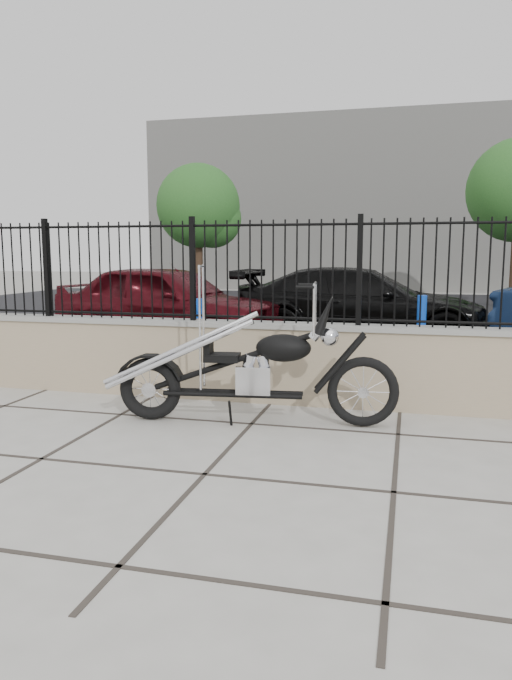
{
  "coord_description": "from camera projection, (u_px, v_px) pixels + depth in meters",
  "views": [
    {
      "loc": [
        1.57,
        -4.45,
        1.79
      ],
      "look_at": [
        -0.04,
        1.84,
        0.84
      ],
      "focal_mm": 32.0,
      "sensor_mm": 36.0,
      "label": 1
    }
  ],
  "objects": [
    {
      "name": "car_black",
      "position": [
        361.0,
        304.0,
        12.24
      ],
      "size": [
        5.09,
        2.09,
        1.48
      ],
      "primitive_type": "imported",
      "rotation": [
        0.0,
        0.0,
        1.57
      ],
      "color": "black",
      "rests_on": "parking_lot"
    },
    {
      "name": "bollard_b",
      "position": [
        421.0,
        333.0,
        9.11
      ],
      "size": [
        0.16,
        0.16,
        1.15
      ],
      "primitive_type": "cylinder",
      "rotation": [
        0.0,
        0.0,
        -0.19
      ],
      "color": "blue",
      "rests_on": "ground_plane"
    },
    {
      "name": "background_building",
      "position": [
        381.0,
        206.0,
        29.74
      ],
      "size": [
        22.0,
        6.0,
        8.0
      ],
      "primitive_type": "cube",
      "color": "beige",
      "rests_on": "ground_plane"
    },
    {
      "name": "retaining_wall",
      "position": [
        273.0,
        362.0,
        7.24
      ],
      "size": [
        14.0,
        0.36,
        0.96
      ],
      "primitive_type": "cube",
      "color": "gray",
      "rests_on": "ground_plane"
    },
    {
      "name": "parking_lot",
      "position": [
        352.0,
        316.0,
        16.89
      ],
      "size": [
        30.0,
        30.0,
        0.0
      ],
      "primitive_type": "plane",
      "color": "black",
      "rests_on": "ground"
    },
    {
      "name": "car_red",
      "position": [
        168.0,
        303.0,
        11.94
      ],
      "size": [
        4.88,
        2.64,
        1.58
      ],
      "primitive_type": "imported",
      "rotation": [
        0.0,
        0.0,
        1.39
      ],
      "color": "#40090F",
      "rests_on": "parking_lot"
    },
    {
      "name": "bollard_a",
      "position": [
        198.0,
        333.0,
        9.42
      ],
      "size": [
        0.15,
        0.15,
        1.07
      ],
      "primitive_type": "cylinder",
      "rotation": [
        0.0,
        0.0,
        -0.22
      ],
      "color": "blue",
      "rests_on": "ground_plane"
    },
    {
      "name": "tree_left",
      "position": [
        198.0,
        202.0,
        21.82
      ],
      "size": [
        3.01,
        3.01,
        5.08
      ],
      "rotation": [
        0.0,
        0.0,
        -0.4
      ],
      "color": "#382619",
      "rests_on": "ground_plane"
    },
    {
      "name": "chopper_motorcycle",
      "position": [
        249.0,
        344.0,
        6.27
      ],
      "size": [
        2.85,
        0.84,
        1.69
      ],
      "primitive_type": null,
      "rotation": [
        0.0,
        0.0,
        0.12
      ],
      "color": "black",
      "rests_on": "ground_plane"
    },
    {
      "name": "ground_plane",
      "position": [
        205.0,
        475.0,
        4.91
      ],
      "size": [
        90.0,
        90.0,
        0.0
      ],
      "primitive_type": "plane",
      "color": "#99968E",
      "rests_on": "ground"
    },
    {
      "name": "iron_fence",
      "position": [
        273.0,
        272.0,
        7.08
      ],
      "size": [
        14.0,
        0.08,
        1.2
      ],
      "primitive_type": "cube",
      "color": "black",
      "rests_on": "retaining_wall"
    }
  ]
}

